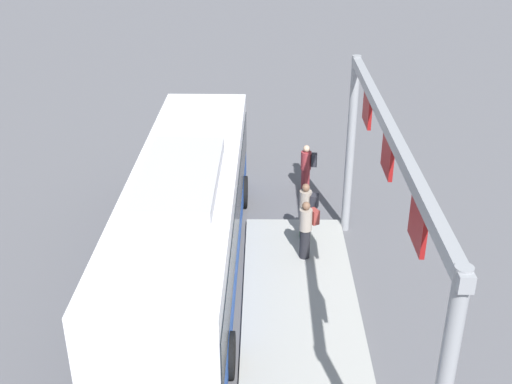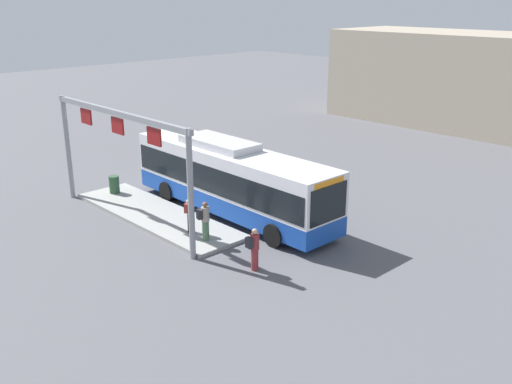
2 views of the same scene
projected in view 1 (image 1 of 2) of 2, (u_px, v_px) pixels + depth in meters
The scene contains 7 objects.
ground_plane at pixel (191, 277), 16.73m from camera, with size 120.00×120.00×0.00m, color #56565B.
platform_curb at pixel (302, 328), 14.72m from camera, with size 10.00×2.80×0.16m, color #9E9E99.
bus_main at pixel (187, 216), 15.91m from camera, with size 11.67×2.80×3.46m.
person_boarding at pixel (307, 168), 20.75m from camera, with size 0.37×0.55×1.67m.
person_waiting_near at pixel (306, 209), 17.85m from camera, with size 0.46×0.59×1.67m.
person_waiting_mid at pixel (306, 228), 16.90m from camera, with size 0.53×0.61×1.67m.
platform_sign_gantry at pixel (384, 188), 12.80m from camera, with size 10.38×0.24×5.20m.
Camera 1 is at (-13.96, -1.87, 9.45)m, focal length 44.91 mm.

